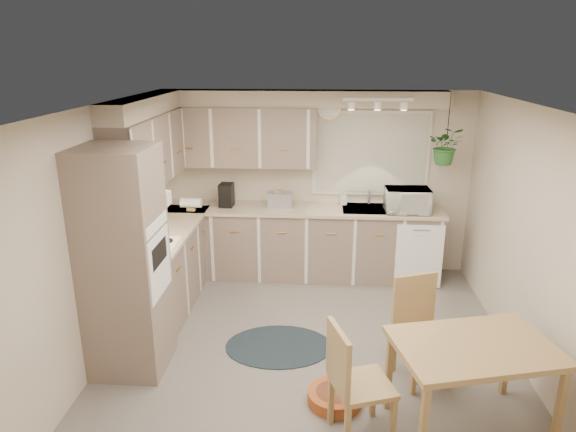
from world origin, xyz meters
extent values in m
plane|color=slate|center=(0.00, 0.00, 0.00)|extent=(4.20, 4.20, 0.00)
plane|color=white|center=(0.00, 0.00, 2.40)|extent=(4.20, 4.20, 0.00)
cube|color=beige|center=(0.00, 2.10, 1.20)|extent=(4.00, 0.04, 2.40)
cube|color=beige|center=(0.00, -2.10, 1.20)|extent=(4.00, 0.04, 2.40)
cube|color=beige|center=(-2.00, 0.00, 1.20)|extent=(0.04, 4.20, 2.40)
cube|color=beige|center=(2.00, 0.00, 1.20)|extent=(0.04, 4.20, 2.40)
cube|color=gray|center=(-1.70, 0.88, 0.45)|extent=(0.60, 1.85, 0.90)
cube|color=gray|center=(-0.20, 1.80, 0.45)|extent=(3.60, 0.60, 0.90)
cube|color=beige|center=(-1.69, 0.88, 0.92)|extent=(0.64, 1.89, 0.04)
cube|color=beige|center=(-0.20, 1.79, 0.92)|extent=(3.64, 0.64, 0.04)
cube|color=gray|center=(-1.68, -0.38, 1.05)|extent=(0.65, 0.65, 2.10)
cube|color=white|center=(-1.35, -0.38, 1.05)|extent=(0.02, 0.56, 0.58)
cube|color=gray|center=(-1.82, 1.00, 1.83)|extent=(0.35, 2.00, 0.75)
cube|color=gray|center=(-1.00, 1.93, 1.83)|extent=(2.00, 0.35, 0.75)
cube|color=beige|center=(-1.85, 1.00, 2.30)|extent=(0.30, 2.00, 0.20)
cube|color=beige|center=(-0.20, 1.95, 2.30)|extent=(3.60, 0.30, 0.20)
cube|color=white|center=(-1.68, 0.30, 0.94)|extent=(0.52, 0.58, 0.02)
cube|color=white|center=(-1.70, 0.30, 1.40)|extent=(0.40, 0.60, 0.14)
cube|color=beige|center=(0.70, 2.07, 1.60)|extent=(1.40, 0.02, 1.00)
cube|color=silver|center=(0.70, 2.08, 1.60)|extent=(1.50, 0.02, 1.10)
cube|color=#9C9FA3|center=(0.70, 1.80, 0.90)|extent=(0.70, 0.48, 0.10)
cube|color=white|center=(1.30, 1.49, 0.42)|extent=(0.58, 0.02, 0.83)
cube|color=white|center=(0.70, 1.55, 2.33)|extent=(0.80, 0.04, 0.04)
cylinder|color=gold|center=(0.15, 2.07, 2.18)|extent=(0.30, 0.03, 0.30)
cube|color=tan|center=(1.26, -1.03, 0.37)|extent=(1.34, 1.05, 0.75)
cube|color=tan|center=(0.41, -1.18, 0.48)|extent=(0.56, 0.56, 0.95)
cube|color=tan|center=(1.01, -0.42, 0.48)|extent=(0.57, 0.57, 0.95)
ellipsoid|color=black|center=(-0.33, 0.02, 0.01)|extent=(1.14, 0.88, 0.01)
cylinder|color=#9F3E1F|center=(0.22, -0.81, 0.05)|extent=(0.54, 0.54, 0.11)
imported|color=white|center=(1.14, 1.70, 1.12)|extent=(0.55, 0.32, 0.37)
imported|color=white|center=(0.36, 1.95, 0.98)|extent=(0.11, 0.19, 0.09)
imported|color=#2A6628|center=(1.55, 1.70, 1.73)|extent=(0.49, 0.53, 0.36)
cube|color=black|center=(-1.15, 1.80, 1.09)|extent=(0.18, 0.22, 0.30)
cube|color=#9C9FA3|center=(-0.46, 1.82, 1.03)|extent=(0.31, 0.18, 0.19)
cube|color=tan|center=(-0.48, 1.85, 1.04)|extent=(0.10, 0.10, 0.21)
camera|label=1|loc=(0.07, -4.51, 2.86)|focal=32.00mm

